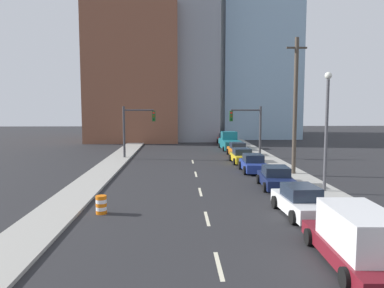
# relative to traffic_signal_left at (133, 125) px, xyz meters

# --- Properties ---
(sidewalk_left) EXTENTS (2.46, 88.48, 0.17)m
(sidewalk_left) POSITION_rel_traffic_signal_left_xyz_m (-1.59, 9.20, -3.46)
(sidewalk_left) COLOR #9E9B93
(sidewalk_left) RESTS_ON ground
(sidewalk_right) EXTENTS (2.46, 88.48, 0.17)m
(sidewalk_right) POSITION_rel_traffic_signal_left_xyz_m (13.90, 9.20, -3.46)
(sidewalk_right) COLOR #9E9B93
(sidewalk_right) RESTS_ON ground
(lane_stripe_at_8m) EXTENTS (0.16, 2.40, 0.01)m
(lane_stripe_at_8m) POSITION_rel_traffic_signal_left_xyz_m (6.15, -26.94, -3.54)
(lane_stripe_at_8m) COLOR beige
(lane_stripe_at_8m) RESTS_ON ground
(lane_stripe_at_14m) EXTENTS (0.16, 2.40, 0.01)m
(lane_stripe_at_14m) POSITION_rel_traffic_signal_left_xyz_m (6.15, -21.43, -3.54)
(lane_stripe_at_14m) COLOR beige
(lane_stripe_at_14m) RESTS_ON ground
(lane_stripe_at_19m) EXTENTS (0.16, 2.40, 0.01)m
(lane_stripe_at_19m) POSITION_rel_traffic_signal_left_xyz_m (6.15, -15.66, -3.54)
(lane_stripe_at_19m) COLOR beige
(lane_stripe_at_19m) RESTS_ON ground
(lane_stripe_at_26m) EXTENTS (0.16, 2.40, 0.01)m
(lane_stripe_at_26m) POSITION_rel_traffic_signal_left_xyz_m (6.15, -9.30, -3.54)
(lane_stripe_at_26m) COLOR beige
(lane_stripe_at_26m) RESTS_ON ground
(lane_stripe_at_33m) EXTENTS (0.16, 2.40, 0.01)m
(lane_stripe_at_33m) POSITION_rel_traffic_signal_left_xyz_m (6.15, -2.37, -3.54)
(lane_stripe_at_33m) COLOR beige
(lane_stripe_at_33m) RESTS_ON ground
(building_brick_left) EXTENTS (14.00, 16.00, 21.00)m
(building_brick_left) POSITION_rel_traffic_signal_left_xyz_m (-2.38, 23.60, 6.95)
(building_brick_left) COLOR brown
(building_brick_left) RESTS_ON ground
(building_office_center) EXTENTS (12.00, 20.00, 30.94)m
(building_office_center) POSITION_rel_traffic_signal_left_xyz_m (5.08, 27.60, 11.93)
(building_office_center) COLOR gray
(building_office_center) RESTS_ON ground
(building_glass_right) EXTENTS (13.00, 20.00, 29.57)m
(building_glass_right) POSITION_rel_traffic_signal_left_xyz_m (18.81, 31.60, 11.24)
(building_glass_right) COLOR #8CADC6
(building_glass_right) RESTS_ON ground
(traffic_signal_left) EXTENTS (3.43, 0.35, 5.53)m
(traffic_signal_left) POSITION_rel_traffic_signal_left_xyz_m (0.00, 0.00, 0.00)
(traffic_signal_left) COLOR #38383D
(traffic_signal_left) RESTS_ON ground
(traffic_signal_right) EXTENTS (3.43, 0.35, 5.53)m
(traffic_signal_right) POSITION_rel_traffic_signal_left_xyz_m (12.46, 0.00, 0.00)
(traffic_signal_right) COLOR #38383D
(traffic_signal_right) RESTS_ON ground
(utility_pole_right_mid) EXTENTS (1.60, 0.32, 10.87)m
(utility_pole_right_mid) POSITION_rel_traffic_signal_left_xyz_m (13.97, -10.09, 2.02)
(utility_pole_right_mid) COLOR #473D33
(utility_pole_right_mid) RESTS_ON ground
(traffic_barrel) EXTENTS (0.56, 0.56, 0.95)m
(traffic_barrel) POSITION_rel_traffic_signal_left_xyz_m (0.75, -20.41, -3.07)
(traffic_barrel) COLOR orange
(traffic_barrel) RESTS_ON ground
(street_lamp) EXTENTS (0.44, 0.44, 7.65)m
(street_lamp) POSITION_rel_traffic_signal_left_xyz_m (14.04, -16.31, 0.93)
(street_lamp) COLOR #4C4C51
(street_lamp) RESTS_ON ground
(box_truck_maroon) EXTENTS (2.55, 5.88, 2.03)m
(box_truck_maroon) POSITION_rel_traffic_signal_left_xyz_m (10.96, -27.16, -2.58)
(box_truck_maroon) COLOR maroon
(box_truck_maroon) RESTS_ON ground
(sedan_white) EXTENTS (2.18, 4.63, 1.54)m
(sedan_white) POSITION_rel_traffic_signal_left_xyz_m (10.95, -21.05, -2.84)
(sedan_white) COLOR silver
(sedan_white) RESTS_ON ground
(sedan_navy) EXTENTS (2.33, 4.44, 1.46)m
(sedan_navy) POSITION_rel_traffic_signal_left_xyz_m (11.37, -14.56, -2.88)
(sedan_navy) COLOR #141E47
(sedan_navy) RESTS_ON ground
(sedan_blue) EXTENTS (2.07, 4.22, 1.51)m
(sedan_blue) POSITION_rel_traffic_signal_left_xyz_m (11.04, -8.38, -2.86)
(sedan_blue) COLOR navy
(sedan_blue) RESTS_ON ground
(sedan_yellow) EXTENTS (2.16, 4.35, 1.44)m
(sedan_yellow) POSITION_rel_traffic_signal_left_xyz_m (10.95, -3.27, -2.89)
(sedan_yellow) COLOR gold
(sedan_yellow) RESTS_ON ground
(sedan_orange) EXTENTS (2.08, 4.33, 1.51)m
(sedan_orange) POSITION_rel_traffic_signal_left_xyz_m (11.32, 1.84, -2.86)
(sedan_orange) COLOR orange
(sedan_orange) RESTS_ON ground
(pickup_truck_teal) EXTENTS (2.58, 6.41, 2.24)m
(pickup_truck_teal) POSITION_rel_traffic_signal_left_xyz_m (11.36, 8.41, -2.65)
(pickup_truck_teal) COLOR #196B75
(pickup_truck_teal) RESTS_ON ground
(sedan_red) EXTENTS (2.23, 4.59, 1.54)m
(sedan_red) POSITION_rel_traffic_signal_left_xyz_m (11.51, 14.83, -2.85)
(sedan_red) COLOR red
(sedan_red) RESTS_ON ground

